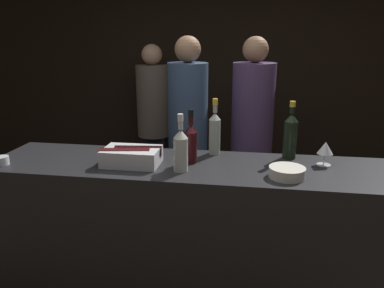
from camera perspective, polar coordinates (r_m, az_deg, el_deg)
The scene contains 13 objects.
wall_back_chalkboard at distance 4.26m, azimuth 4.39°, elevation 10.09°, with size 6.40×0.06×2.80m.
bar_counter at distance 2.51m, azimuth -0.11°, elevation -15.04°, with size 2.49×0.60×1.10m.
ice_bin_with_bottles at distance 2.28m, azimuth -9.22°, elevation -1.72°, with size 0.36×0.22×0.11m.
bowl_white at distance 2.12m, azimuth 14.28°, elevation -4.15°, with size 0.20×0.20×0.06m.
wine_glass at distance 2.37m, azimuth 19.65°, elevation -0.67°, with size 0.09×0.09×0.15m.
candle_votive at distance 2.54m, azimuth -26.99°, elevation -2.26°, with size 0.08×0.08×0.05m.
white_wine_bottle at distance 2.13m, azimuth -1.74°, elevation -0.71°, with size 0.08×0.08×0.33m.
champagne_bottle at distance 2.43m, azimuth 14.77°, elevation 1.41°, with size 0.08×0.08×0.37m.
rose_wine_bottle at distance 2.44m, azimuth 3.48°, elevation 1.92°, with size 0.07×0.07×0.37m.
red_wine_bottle_black_foil at distance 2.27m, azimuth -0.17°, elevation 0.38°, with size 0.08×0.08×0.33m.
person_in_hoodie at distance 3.25m, azimuth 9.08°, elevation 1.53°, with size 0.36×0.36×1.85m.
person_blond_tee at distance 4.01m, azimuth -5.86°, elevation 3.79°, with size 0.34×0.34×1.77m.
person_grey_polo at distance 3.15m, azimuth -0.61°, elevation 1.44°, with size 0.33×0.33×1.85m.
Camera 1 is at (0.34, -1.82, 1.85)m, focal length 35.00 mm.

